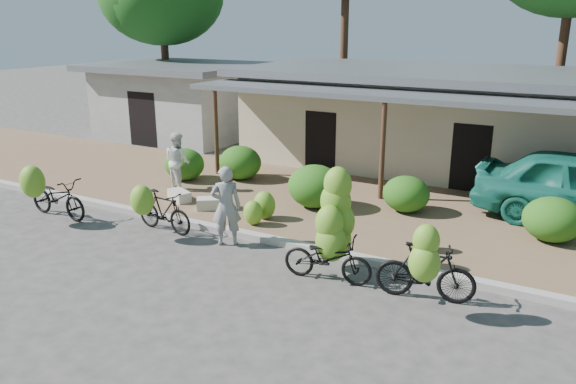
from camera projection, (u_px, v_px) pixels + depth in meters
name	position (u px, v px, depth m)	size (l,w,h in m)	color
ground	(270.00, 289.00, 10.73)	(100.00, 100.00, 0.00)	#3D3B39
sidewalk	(366.00, 211.00, 14.90)	(60.00, 6.00, 0.12)	brown
curb	(316.00, 249.00, 12.38)	(60.00, 0.25, 0.15)	#A8A399
shop_main	(430.00, 117.00, 19.38)	(13.00, 8.50, 3.35)	beige
shop_grey	(181.00, 99.00, 24.54)	(7.00, 6.00, 3.15)	#A8A9A3
hedge_0	(184.00, 164.00, 17.52)	(1.28, 1.15, 1.00)	#195212
hedge_1	(240.00, 163.00, 17.59)	(1.36, 1.22, 1.06)	#195212
hedge_2	(315.00, 186.00, 14.90)	(1.48, 1.33, 1.15)	#195212
hedge_3	(406.00, 194.00, 14.58)	(1.22, 1.10, 0.95)	#195212
hedge_4	(553.00, 219.00, 12.61)	(1.31, 1.18, 1.02)	#195212
bike_far_left	(54.00, 195.00, 14.39)	(2.04, 1.32, 1.53)	black
bike_left	(160.00, 209.00, 13.38)	(1.74, 1.20, 1.33)	black
bike_center	(332.00, 236.00, 11.09)	(1.85, 1.27, 2.18)	black
bike_right	(425.00, 269.00, 10.01)	(1.87, 1.29, 1.68)	black
loose_banana_a	(253.00, 213.00, 13.67)	(0.49, 0.42, 0.61)	#79AD2B
loose_banana_b	(264.00, 205.00, 14.08)	(0.58, 0.49, 0.72)	#79AD2B
loose_banana_c	(426.00, 238.00, 12.13)	(0.47, 0.40, 0.58)	#79AD2B
sack_near	(213.00, 203.00, 14.87)	(0.85, 0.40, 0.30)	silver
sack_far	(179.00, 196.00, 15.58)	(0.75, 0.38, 0.28)	silver
vendor	(226.00, 206.00, 12.60)	(0.67, 0.44, 1.85)	gray
bystander	(178.00, 161.00, 16.47)	(0.82, 0.64, 1.69)	silver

